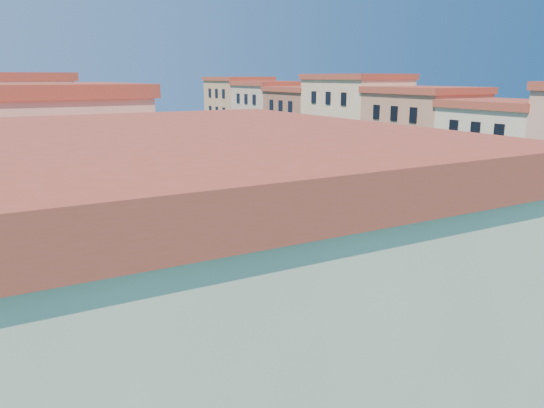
{
  "coord_description": "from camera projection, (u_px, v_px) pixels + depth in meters",
  "views": [
    {
      "loc": [
        -31.85,
        -6.77,
        20.52
      ],
      "look_at": [
        -1.7,
        46.08,
        5.86
      ],
      "focal_mm": 35.0,
      "sensor_mm": 36.0,
      "label": 1
    }
  ],
  "objects": [
    {
      "name": "left_bank_palazzos",
      "position": [
        28.0,
        166.0,
        65.68
      ],
      "size": [
        12.8,
        128.4,
        21.0
      ],
      "color": "beige",
      "rests_on": "ground"
    },
    {
      "name": "gondola_far",
      "position": [
        314.0,
        235.0,
        69.23
      ],
      "size": [
        2.88,
        13.15,
        1.87
      ],
      "rotation": [
        0.0,
        0.0,
        0.14
      ],
      "color": "black",
      "rests_on": "ground"
    },
    {
      "name": "quay",
      "position": [
        337.0,
        196.0,
        91.23
      ],
      "size": [
        4.0,
        140.0,
        1.0
      ],
      "primitive_type": "cube",
      "color": "gray",
      "rests_on": "ground"
    },
    {
      "name": "gondola_fore",
      "position": [
        372.0,
        255.0,
        61.38
      ],
      "size": [
        5.57,
        11.32,
        2.39
      ],
      "rotation": [
        0.0,
        0.0,
        0.41
      ],
      "color": "black",
      "rests_on": "ground"
    },
    {
      "name": "vaporetto_far",
      "position": [
        194.0,
        195.0,
        87.94
      ],
      "size": [
        13.7,
        19.45,
        2.95
      ],
      "rotation": [
        0.0,
        0.0,
        0.52
      ],
      "color": "white",
      "rests_on": "ground"
    },
    {
      "name": "vaporetto_near",
      "position": [
        369.0,
        372.0,
        35.16
      ],
      "size": [
        4.93,
        20.94,
        3.11
      ],
      "rotation": [
        0.0,
        0.0,
        -0.01
      ],
      "color": "white",
      "rests_on": "ground"
    },
    {
      "name": "mooring_poles_right",
      "position": [
        510.0,
        254.0,
        59.08
      ],
      "size": [
        1.44,
        54.24,
        3.2
      ],
      "color": "brown",
      "rests_on": "ground"
    },
    {
      "name": "motorboat_mid",
      "position": [
        221.0,
        235.0,
        68.66
      ],
      "size": [
        3.25,
        6.85,
        1.36
      ],
      "rotation": [
        0.0,
        0.0,
        0.19
      ],
      "color": "silver",
      "rests_on": "ground"
    },
    {
      "name": "motorboat_far",
      "position": [
        204.0,
        181.0,
        104.03
      ],
      "size": [
        3.87,
        6.84,
        1.35
      ],
      "rotation": [
        0.0,
        0.0,
        0.3
      ],
      "color": "silver",
      "rests_on": "ground"
    },
    {
      "name": "right_bank_palazzos",
      "position": [
        375.0,
        140.0,
        92.92
      ],
      "size": [
        12.8,
        128.4,
        21.0
      ],
      "color": "brown",
      "rests_on": "ground"
    },
    {
      "name": "gondola_right",
      "position": [
        459.0,
        295.0,
        49.89
      ],
      "size": [
        1.86,
        11.99,
        2.39
      ],
      "rotation": [
        0.0,
        0.0,
        0.08
      ],
      "color": "black",
      "rests_on": "ground"
    }
  ]
}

